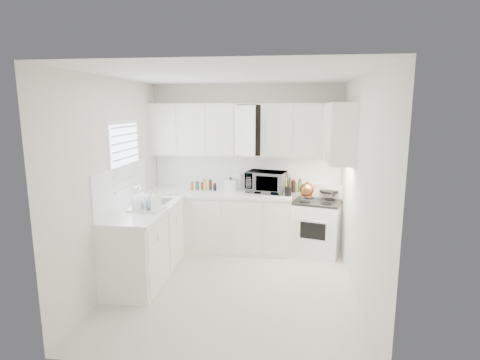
# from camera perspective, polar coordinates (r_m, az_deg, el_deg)

# --- Properties ---
(floor) EXTENTS (3.20, 3.20, 0.00)m
(floor) POSITION_cam_1_polar(r_m,az_deg,el_deg) (5.04, -0.99, -15.63)
(floor) COLOR beige
(floor) RESTS_ON ground
(ceiling) EXTENTS (3.20, 3.20, 0.00)m
(ceiling) POSITION_cam_1_polar(r_m,az_deg,el_deg) (4.53, -1.10, 15.33)
(ceiling) COLOR white
(ceiling) RESTS_ON ground
(wall_back) EXTENTS (3.00, 0.00, 3.00)m
(wall_back) POSITION_cam_1_polar(r_m,az_deg,el_deg) (6.18, 1.00, 1.99)
(wall_back) COLOR silver
(wall_back) RESTS_ON ground
(wall_front) EXTENTS (3.00, 0.00, 3.00)m
(wall_front) POSITION_cam_1_polar(r_m,az_deg,el_deg) (3.08, -5.17, -6.94)
(wall_front) COLOR silver
(wall_front) RESTS_ON ground
(wall_left) EXTENTS (0.00, 3.20, 3.20)m
(wall_left) POSITION_cam_1_polar(r_m,az_deg,el_deg) (5.04, -18.19, -0.52)
(wall_left) COLOR silver
(wall_left) RESTS_ON ground
(wall_right) EXTENTS (0.00, 3.20, 3.20)m
(wall_right) POSITION_cam_1_polar(r_m,az_deg,el_deg) (4.65, 17.59, -1.38)
(wall_right) COLOR silver
(wall_right) RESTS_ON ground
(window_blinds) EXTENTS (0.06, 0.96, 1.06)m
(window_blinds) POSITION_cam_1_polar(r_m,az_deg,el_deg) (5.31, -16.57, 2.85)
(window_blinds) COLOR white
(window_blinds) RESTS_ON wall_left
(lower_cabinets_back) EXTENTS (2.22, 0.60, 0.90)m
(lower_cabinets_back) POSITION_cam_1_polar(r_m,az_deg,el_deg) (6.13, -2.97, -6.26)
(lower_cabinets_back) COLOR silver
(lower_cabinets_back) RESTS_ON floor
(lower_cabinets_left) EXTENTS (0.60, 1.60, 0.90)m
(lower_cabinets_left) POSITION_cam_1_polar(r_m,az_deg,el_deg) (5.32, -13.77, -9.20)
(lower_cabinets_left) COLOR silver
(lower_cabinets_left) RESTS_ON floor
(countertop_back) EXTENTS (2.24, 0.64, 0.05)m
(countertop_back) POSITION_cam_1_polar(r_m,az_deg,el_deg) (6.00, -3.03, -1.94)
(countertop_back) COLOR white
(countertop_back) RESTS_ON lower_cabinets_back
(countertop_left) EXTENTS (0.64, 1.62, 0.05)m
(countertop_left) POSITION_cam_1_polar(r_m,az_deg,el_deg) (5.18, -13.90, -4.26)
(countertop_left) COLOR white
(countertop_left) RESTS_ON lower_cabinets_left
(backsplash_back) EXTENTS (2.98, 0.02, 0.55)m
(backsplash_back) POSITION_cam_1_polar(r_m,az_deg,el_deg) (6.18, 0.99, 1.29)
(backsplash_back) COLOR white
(backsplash_back) RESTS_ON wall_back
(backsplash_left) EXTENTS (0.02, 1.60, 0.55)m
(backsplash_left) POSITION_cam_1_polar(r_m,az_deg,el_deg) (5.23, -17.13, -0.91)
(backsplash_left) COLOR white
(backsplash_left) RESTS_ON wall_left
(upper_cabinets_back) EXTENTS (3.00, 0.33, 0.80)m
(upper_cabinets_back) POSITION_cam_1_polar(r_m,az_deg,el_deg) (5.99, 0.84, 3.64)
(upper_cabinets_back) COLOR silver
(upper_cabinets_back) RESTS_ON wall_back
(upper_cabinets_right) EXTENTS (0.33, 0.90, 0.80)m
(upper_cabinets_right) POSITION_cam_1_polar(r_m,az_deg,el_deg) (5.39, 14.40, 2.53)
(upper_cabinets_right) COLOR silver
(upper_cabinets_right) RESTS_ON wall_right
(sink) EXTENTS (0.42, 0.38, 0.30)m
(sink) POSITION_cam_1_polar(r_m,az_deg,el_deg) (5.47, -12.68, -1.87)
(sink) COLOR gray
(sink) RESTS_ON countertop_left
(stove) EXTENTS (0.83, 0.74, 1.07)m
(stove) POSITION_cam_1_polar(r_m,az_deg,el_deg) (6.05, 11.37, -5.86)
(stove) COLOR white
(stove) RESTS_ON floor
(tea_kettle) EXTENTS (0.32, 0.30, 0.24)m
(tea_kettle) POSITION_cam_1_polar(r_m,az_deg,el_deg) (5.75, 9.89, -1.27)
(tea_kettle) COLOR brown
(tea_kettle) RESTS_ON stove
(frying_pan) EXTENTS (0.35, 0.52, 0.04)m
(frying_pan) POSITION_cam_1_polar(r_m,az_deg,el_deg) (6.11, 13.09, -1.56)
(frying_pan) COLOR black
(frying_pan) RESTS_ON stove
(microwave) EXTENTS (0.64, 0.44, 0.39)m
(microwave) POSITION_cam_1_polar(r_m,az_deg,el_deg) (5.91, 3.93, 0.08)
(microwave) COLOR gray
(microwave) RESTS_ON countertop_back
(rice_cooker) EXTENTS (0.23, 0.23, 0.22)m
(rice_cooker) POSITION_cam_1_polar(r_m,az_deg,el_deg) (5.99, -1.40, -0.62)
(rice_cooker) COLOR white
(rice_cooker) RESTS_ON countertop_back
(paper_towel) EXTENTS (0.12, 0.12, 0.27)m
(paper_towel) POSITION_cam_1_polar(r_m,az_deg,el_deg) (6.09, -0.11, -0.18)
(paper_towel) COLOR white
(paper_towel) RESTS_ON countertop_back
(utensil_crock) EXTENTS (0.13, 0.13, 0.33)m
(utensil_crock) POSITION_cam_1_polar(r_m,az_deg,el_deg) (5.69, 7.20, -0.75)
(utensil_crock) COLOR black
(utensil_crock) RESTS_ON countertop_back
(dish_rack) EXTENTS (0.45, 0.36, 0.23)m
(dish_rack) POSITION_cam_1_polar(r_m,az_deg,el_deg) (5.00, -13.79, -3.11)
(dish_rack) COLOR white
(dish_rack) RESTS_ON countertop_left
(spice_left_0) EXTENTS (0.06, 0.06, 0.13)m
(spice_left_0) POSITION_cam_1_polar(r_m,az_deg,el_deg) (6.20, -7.02, -0.74)
(spice_left_0) COLOR #9A5F2A
(spice_left_0) RESTS_ON countertop_back
(spice_left_1) EXTENTS (0.06, 0.06, 0.13)m
(spice_left_1) POSITION_cam_1_polar(r_m,az_deg,el_deg) (6.09, -6.54, -0.92)
(spice_left_1) COLOR #256F3A
(spice_left_1) RESTS_ON countertop_back
(spice_left_2) EXTENTS (0.06, 0.06, 0.13)m
(spice_left_2) POSITION_cam_1_polar(r_m,az_deg,el_deg) (6.16, -5.67, -0.78)
(spice_left_2) COLOR #A31527
(spice_left_2) RESTS_ON countertop_back
(spice_left_3) EXTENTS (0.06, 0.06, 0.13)m
(spice_left_3) POSITION_cam_1_polar(r_m,az_deg,el_deg) (6.06, -5.16, -0.96)
(spice_left_3) COLOR gold
(spice_left_3) RESTS_ON countertop_back
(spice_left_4) EXTENTS (0.06, 0.06, 0.13)m
(spice_left_4) POSITION_cam_1_polar(r_m,az_deg,el_deg) (6.13, -4.30, -0.81)
(spice_left_4) COLOR #542B18
(spice_left_4) RESTS_ON countertop_back
(spice_left_5) EXTENTS (0.06, 0.06, 0.13)m
(spice_left_5) POSITION_cam_1_polar(r_m,az_deg,el_deg) (6.03, -3.77, -1.00)
(spice_left_5) COLOR black
(spice_left_5) RESTS_ON countertop_back
(sauce_right_0) EXTENTS (0.06, 0.06, 0.19)m
(sauce_right_0) POSITION_cam_1_polar(r_m,az_deg,el_deg) (6.05, 6.33, -0.71)
(sauce_right_0) COLOR #A31527
(sauce_right_0) RESTS_ON countertop_back
(sauce_right_1) EXTENTS (0.06, 0.06, 0.19)m
(sauce_right_1) POSITION_cam_1_polar(r_m,az_deg,el_deg) (5.99, 6.85, -0.83)
(sauce_right_1) COLOR gold
(sauce_right_1) RESTS_ON countertop_back
(sauce_right_2) EXTENTS (0.06, 0.06, 0.19)m
(sauce_right_2) POSITION_cam_1_polar(r_m,az_deg,el_deg) (6.05, 7.37, -0.73)
(sauce_right_2) COLOR #542B18
(sauce_right_2) RESTS_ON countertop_back
(sauce_right_3) EXTENTS (0.06, 0.06, 0.19)m
(sauce_right_3) POSITION_cam_1_polar(r_m,az_deg,el_deg) (5.99, 7.90, -0.86)
(sauce_right_3) COLOR black
(sauce_right_3) RESTS_ON countertop_back
(sauce_right_4) EXTENTS (0.06, 0.06, 0.19)m
(sauce_right_4) POSITION_cam_1_polar(r_m,az_deg,el_deg) (6.05, 8.41, -0.76)
(sauce_right_4) COLOR #9A5F2A
(sauce_right_4) RESTS_ON countertop_back
(sauce_right_5) EXTENTS (0.06, 0.06, 0.19)m
(sauce_right_5) POSITION_cam_1_polar(r_m,az_deg,el_deg) (6.00, 8.95, -0.88)
(sauce_right_5) COLOR #256F3A
(sauce_right_5) RESTS_ON countertop_back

